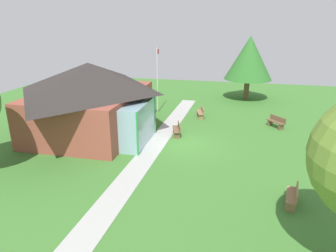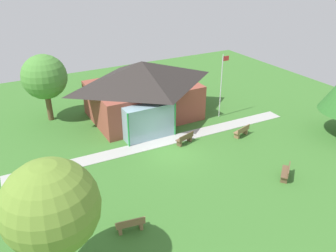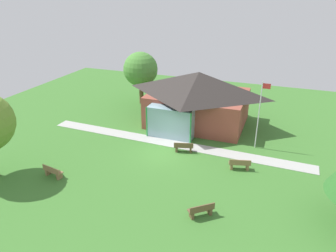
{
  "view_description": "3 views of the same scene",
  "coord_description": "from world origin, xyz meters",
  "px_view_note": "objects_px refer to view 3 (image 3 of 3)",
  "views": [
    {
      "loc": [
        -18.11,
        -3.1,
        7.57
      ],
      "look_at": [
        0.16,
        1.02,
        1.08
      ],
      "focal_mm": 32.67,
      "sensor_mm": 36.0,
      "label": 1
    },
    {
      "loc": [
        -10.58,
        -18.53,
        12.67
      ],
      "look_at": [
        0.62,
        1.86,
        1.13
      ],
      "focal_mm": 36.9,
      "sensor_mm": 36.0,
      "label": 2
    },
    {
      "loc": [
        7.93,
        -20.18,
        11.82
      ],
      "look_at": [
        -0.73,
        2.88,
        0.97
      ],
      "focal_mm": 33.77,
      "sensor_mm": 36.0,
      "label": 3
    }
  ],
  "objects_px": {
    "flagpole": "(259,112)",
    "bench_front_left": "(53,172)",
    "bench_mid_right": "(240,164)",
    "pavilion": "(197,97)",
    "tree_behind_pavilion_left": "(141,69)",
    "bench_rear_near_path": "(184,147)",
    "bench_front_right": "(201,210)"
  },
  "relations": [
    {
      "from": "bench_mid_right",
      "to": "bench_front_right",
      "type": "height_order",
      "value": "same"
    },
    {
      "from": "bench_rear_near_path",
      "to": "tree_behind_pavilion_left",
      "type": "bearing_deg",
      "value": 114.76
    },
    {
      "from": "pavilion",
      "to": "flagpole",
      "type": "height_order",
      "value": "flagpole"
    },
    {
      "from": "pavilion",
      "to": "tree_behind_pavilion_left",
      "type": "height_order",
      "value": "tree_behind_pavilion_left"
    },
    {
      "from": "flagpole",
      "to": "bench_mid_right",
      "type": "xyz_separation_m",
      "value": [
        -0.68,
        -3.82,
        -2.63
      ]
    },
    {
      "from": "pavilion",
      "to": "bench_front_right",
      "type": "distance_m",
      "value": 13.49
    },
    {
      "from": "bench_front_right",
      "to": "tree_behind_pavilion_left",
      "type": "height_order",
      "value": "tree_behind_pavilion_left"
    },
    {
      "from": "flagpole",
      "to": "tree_behind_pavilion_left",
      "type": "xyz_separation_m",
      "value": [
        -13.04,
        6.46,
        0.75
      ]
    },
    {
      "from": "bench_rear_near_path",
      "to": "tree_behind_pavilion_left",
      "type": "xyz_separation_m",
      "value": [
        -7.87,
        9.19,
        3.38
      ]
    },
    {
      "from": "bench_rear_near_path",
      "to": "tree_behind_pavilion_left",
      "type": "height_order",
      "value": "tree_behind_pavilion_left"
    },
    {
      "from": "bench_rear_near_path",
      "to": "flagpole",
      "type": "bearing_deg",
      "value": 12.01
    },
    {
      "from": "pavilion",
      "to": "bench_mid_right",
      "type": "bearing_deg",
      "value": -53.55
    },
    {
      "from": "flagpole",
      "to": "bench_rear_near_path",
      "type": "xyz_separation_m",
      "value": [
        -5.17,
        -2.73,
        -2.63
      ]
    },
    {
      "from": "flagpole",
      "to": "bench_front_left",
      "type": "height_order",
      "value": "flagpole"
    },
    {
      "from": "pavilion",
      "to": "bench_front_left",
      "type": "relative_size",
      "value": 6.19
    },
    {
      "from": "tree_behind_pavilion_left",
      "to": "pavilion",
      "type": "bearing_deg",
      "value": -24.69
    },
    {
      "from": "bench_front_right",
      "to": "tree_behind_pavilion_left",
      "type": "bearing_deg",
      "value": 85.09
    },
    {
      "from": "bench_front_left",
      "to": "tree_behind_pavilion_left",
      "type": "height_order",
      "value": "tree_behind_pavilion_left"
    },
    {
      "from": "bench_front_left",
      "to": "bench_front_right",
      "type": "height_order",
      "value": "same"
    },
    {
      "from": "pavilion",
      "to": "tree_behind_pavilion_left",
      "type": "xyz_separation_m",
      "value": [
        -7.23,
        3.32,
        1.23
      ]
    },
    {
      "from": "bench_mid_right",
      "to": "tree_behind_pavilion_left",
      "type": "distance_m",
      "value": 16.43
    },
    {
      "from": "pavilion",
      "to": "bench_rear_near_path",
      "type": "bearing_deg",
      "value": -83.72
    },
    {
      "from": "pavilion",
      "to": "bench_rear_near_path",
      "type": "relative_size",
      "value": 6.16
    },
    {
      "from": "bench_front_left",
      "to": "bench_rear_near_path",
      "type": "relative_size",
      "value": 0.99
    },
    {
      "from": "bench_mid_right",
      "to": "bench_rear_near_path",
      "type": "distance_m",
      "value": 4.63
    },
    {
      "from": "bench_front_left",
      "to": "tree_behind_pavilion_left",
      "type": "relative_size",
      "value": 0.28
    },
    {
      "from": "bench_front_left",
      "to": "tree_behind_pavilion_left",
      "type": "distance_m",
      "value": 16.05
    },
    {
      "from": "flagpole",
      "to": "bench_front_left",
      "type": "bearing_deg",
      "value": -143.27
    },
    {
      "from": "flagpole",
      "to": "bench_front_left",
      "type": "relative_size",
      "value": 3.53
    },
    {
      "from": "flagpole",
      "to": "bench_front_right",
      "type": "xyz_separation_m",
      "value": [
        -1.91,
        -9.6,
        -2.63
      ]
    },
    {
      "from": "flagpole",
      "to": "bench_mid_right",
      "type": "bearing_deg",
      "value": -100.05
    },
    {
      "from": "bench_mid_right",
      "to": "bench_rear_near_path",
      "type": "bearing_deg",
      "value": 151.24
    }
  ]
}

